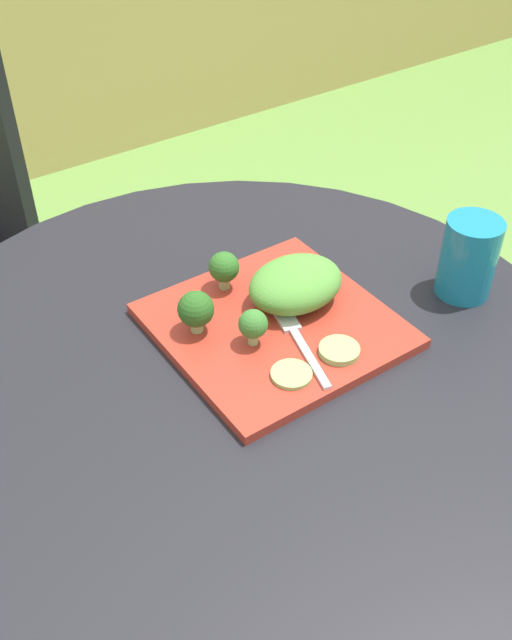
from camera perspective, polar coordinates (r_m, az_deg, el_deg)
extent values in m
plane|color=#669342|center=(1.51, -1.00, -23.47)|extent=(12.00, 12.00, 0.00)
cylinder|color=black|center=(0.93, -1.50, -3.44)|extent=(0.90, 0.90, 0.02)
cylinder|color=black|center=(1.19, -1.21, -15.45)|extent=(0.06, 0.06, 0.66)
cylinder|color=black|center=(1.49, -1.01, -23.12)|extent=(0.44, 0.44, 0.04)
cylinder|color=black|center=(1.78, -16.21, -1.23)|extent=(0.02, 0.02, 0.43)
cube|color=#AD3323|center=(0.96, 1.44, -0.43)|extent=(0.29, 0.29, 0.01)
cylinder|color=teal|center=(1.03, 16.26, 4.70)|extent=(0.08, 0.08, 0.11)
cylinder|color=#156886|center=(1.04, 16.09, 3.94)|extent=(0.07, 0.07, 0.08)
cube|color=silver|center=(0.90, 4.23, -2.99)|extent=(0.04, 0.11, 0.00)
cube|color=silver|center=(0.95, 2.44, -0.01)|extent=(0.03, 0.05, 0.00)
ellipsoid|color=#519338|center=(0.97, 3.11, 2.84)|extent=(0.13, 0.10, 0.06)
cylinder|color=#99B770|center=(0.92, -0.22, -1.44)|extent=(0.01, 0.01, 0.02)
sphere|color=#38752D|center=(0.90, -0.23, -0.31)|extent=(0.04, 0.04, 0.04)
cylinder|color=#99B770|center=(1.00, -2.48, 2.94)|extent=(0.01, 0.01, 0.02)
sphere|color=#2D6623|center=(0.99, -2.52, 4.16)|extent=(0.04, 0.04, 0.04)
cylinder|color=#99B770|center=(0.94, -4.63, -0.45)|extent=(0.02, 0.02, 0.02)
sphere|color=#285B1E|center=(0.92, -4.72, 0.86)|extent=(0.05, 0.05, 0.05)
cylinder|color=#8EB766|center=(0.88, 2.78, -4.25)|extent=(0.05, 0.05, 0.01)
cylinder|color=#8EB766|center=(0.91, 6.52, -2.37)|extent=(0.05, 0.05, 0.01)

